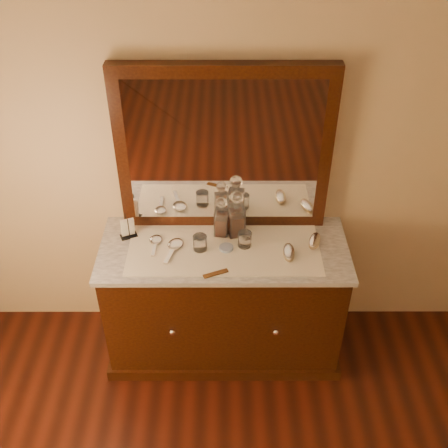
# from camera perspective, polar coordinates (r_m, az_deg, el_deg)

# --- Properties ---
(dresser_cabinet) EXTENTS (1.40, 0.55, 0.82)m
(dresser_cabinet) POSITION_cam_1_polar(r_m,az_deg,el_deg) (3.38, -0.00, -8.23)
(dresser_cabinet) COLOR black
(dresser_cabinet) RESTS_ON floor
(dresser_plinth) EXTENTS (1.46, 0.59, 0.08)m
(dresser_plinth) POSITION_cam_1_polar(r_m,az_deg,el_deg) (3.66, -0.00, -12.27)
(dresser_plinth) COLOR black
(dresser_plinth) RESTS_ON floor
(knob_left) EXTENTS (0.04, 0.04, 0.04)m
(knob_left) POSITION_cam_1_polar(r_m,az_deg,el_deg) (3.18, -5.53, -11.38)
(knob_left) COLOR silver
(knob_left) RESTS_ON dresser_cabinet
(knob_right) EXTENTS (0.04, 0.04, 0.04)m
(knob_right) POSITION_cam_1_polar(r_m,az_deg,el_deg) (3.18, 5.53, -11.37)
(knob_right) COLOR silver
(knob_right) RESTS_ON dresser_cabinet
(marble_top) EXTENTS (1.44, 0.59, 0.03)m
(marble_top) POSITION_cam_1_polar(r_m,az_deg,el_deg) (3.09, -0.00, -2.75)
(marble_top) COLOR silver
(marble_top) RESTS_ON dresser_cabinet
(mirror_frame) EXTENTS (1.20, 0.08, 1.00)m
(mirror_frame) POSITION_cam_1_polar(r_m,az_deg,el_deg) (3.00, -0.01, 7.84)
(mirror_frame) COLOR black
(mirror_frame) RESTS_ON marble_top
(mirror_glass) EXTENTS (1.06, 0.01, 0.86)m
(mirror_glass) POSITION_cam_1_polar(r_m,az_deg,el_deg) (2.97, -0.01, 7.51)
(mirror_glass) COLOR white
(mirror_glass) RESTS_ON marble_top
(lace_runner) EXTENTS (1.10, 0.45, 0.00)m
(lace_runner) POSITION_cam_1_polar(r_m,az_deg,el_deg) (3.07, -0.00, -2.75)
(lace_runner) COLOR silver
(lace_runner) RESTS_ON marble_top
(pin_dish) EXTENTS (0.10, 0.10, 0.01)m
(pin_dish) POSITION_cam_1_polar(r_m,az_deg,el_deg) (3.07, 0.24, -2.55)
(pin_dish) COLOR white
(pin_dish) RESTS_ON lace_runner
(comb) EXTENTS (0.14, 0.08, 0.01)m
(comb) POSITION_cam_1_polar(r_m,az_deg,el_deg) (2.91, -0.89, -5.29)
(comb) COLOR brown
(comb) RESTS_ON lace_runner
(napkin_rack) EXTENTS (0.11, 0.09, 0.15)m
(napkin_rack) POSITION_cam_1_polar(r_m,az_deg,el_deg) (3.18, -10.22, -0.47)
(napkin_rack) COLOR black
(napkin_rack) RESTS_ON marble_top
(decanter_left) EXTENTS (0.09, 0.09, 0.26)m
(decanter_left) POSITION_cam_1_polar(r_m,az_deg,el_deg) (3.12, -0.26, 0.41)
(decanter_left) COLOR #8B3814
(decanter_left) RESTS_ON lace_runner
(decanter_right) EXTENTS (0.11, 0.11, 0.30)m
(decanter_right) POSITION_cam_1_polar(r_m,az_deg,el_deg) (3.11, 1.31, 0.66)
(decanter_right) COLOR #8B3814
(decanter_right) RESTS_ON lace_runner
(brush_near) EXTENTS (0.07, 0.15, 0.04)m
(brush_near) POSITION_cam_1_polar(r_m,az_deg,el_deg) (3.04, 6.92, -3.02)
(brush_near) COLOR tan
(brush_near) RESTS_ON lace_runner
(brush_far) EXTENTS (0.10, 0.15, 0.04)m
(brush_far) POSITION_cam_1_polar(r_m,az_deg,el_deg) (3.14, 9.63, -1.80)
(brush_far) COLOR tan
(brush_far) RESTS_ON lace_runner
(hand_mirror_outer) EXTENTS (0.08, 0.19, 0.02)m
(hand_mirror_outer) POSITION_cam_1_polar(r_m,az_deg,el_deg) (3.13, -7.32, -1.86)
(hand_mirror_outer) COLOR silver
(hand_mirror_outer) RESTS_ON lace_runner
(hand_mirror_inner) EXTENTS (0.12, 0.24, 0.02)m
(hand_mirror_inner) POSITION_cam_1_polar(r_m,az_deg,el_deg) (3.09, -5.29, -2.37)
(hand_mirror_inner) COLOR silver
(hand_mirror_inner) RESTS_ON lace_runner
(tumblers) EXTENTS (0.34, 0.11, 0.09)m
(tumblers) POSITION_cam_1_polar(r_m,az_deg,el_deg) (3.05, -0.16, -1.82)
(tumblers) COLOR white
(tumblers) RESTS_ON lace_runner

